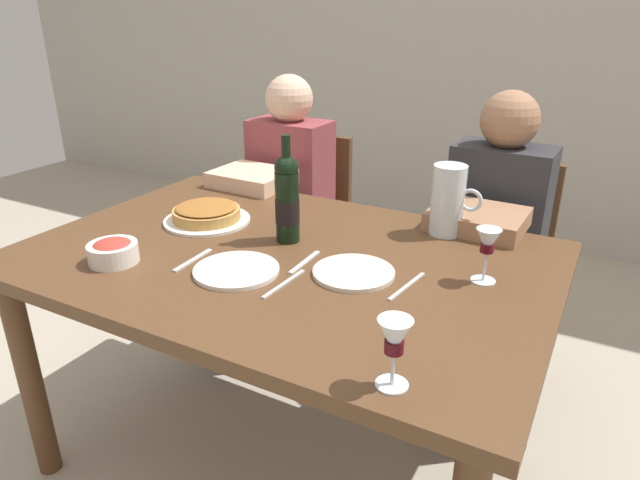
# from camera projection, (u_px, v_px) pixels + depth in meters

# --- Properties ---
(ground_plane) EXTENTS (8.00, 8.00, 0.00)m
(ground_plane) POSITION_uv_depth(u_px,v_px,m) (289.00, 456.00, 1.91)
(ground_plane) COLOR #B2A893
(back_wall) EXTENTS (8.00, 0.10, 2.80)m
(back_wall) POSITION_uv_depth(u_px,v_px,m) (494.00, 8.00, 3.26)
(back_wall) COLOR #B2ADA3
(back_wall) RESTS_ON ground
(dining_table) EXTENTS (1.50, 1.00, 0.76)m
(dining_table) POSITION_uv_depth(u_px,v_px,m) (284.00, 282.00, 1.65)
(dining_table) COLOR brown
(dining_table) RESTS_ON ground
(wine_bottle) EXTENTS (0.07, 0.07, 0.32)m
(wine_bottle) POSITION_uv_depth(u_px,v_px,m) (287.00, 199.00, 1.65)
(wine_bottle) COLOR black
(wine_bottle) RESTS_ON dining_table
(water_pitcher) EXTENTS (0.16, 0.10, 0.22)m
(water_pitcher) POSITION_uv_depth(u_px,v_px,m) (448.00, 204.00, 1.71)
(water_pitcher) COLOR silver
(water_pitcher) RESTS_ON dining_table
(baked_tart) EXTENTS (0.28, 0.28, 0.06)m
(baked_tart) POSITION_uv_depth(u_px,v_px,m) (207.00, 214.00, 1.84)
(baked_tart) COLOR white
(baked_tart) RESTS_ON dining_table
(salad_bowl) EXTENTS (0.14, 0.14, 0.07)m
(salad_bowl) POSITION_uv_depth(u_px,v_px,m) (113.00, 251.00, 1.54)
(salad_bowl) COLOR white
(salad_bowl) RESTS_ON dining_table
(wine_glass_left_diner) EXTENTS (0.06, 0.06, 0.15)m
(wine_glass_left_diner) POSITION_uv_depth(u_px,v_px,m) (487.00, 244.00, 1.41)
(wine_glass_left_diner) COLOR silver
(wine_glass_left_diner) RESTS_ON dining_table
(wine_glass_right_diner) EXTENTS (0.07, 0.07, 0.14)m
(wine_glass_right_diner) POSITION_uv_depth(u_px,v_px,m) (394.00, 340.00, 1.01)
(wine_glass_right_diner) COLOR silver
(wine_glass_right_diner) RESTS_ON dining_table
(dinner_plate_left_setting) EXTENTS (0.22, 0.22, 0.01)m
(dinner_plate_left_setting) POSITION_uv_depth(u_px,v_px,m) (354.00, 272.00, 1.48)
(dinner_plate_left_setting) COLOR silver
(dinner_plate_left_setting) RESTS_ON dining_table
(dinner_plate_right_setting) EXTENTS (0.23, 0.23, 0.01)m
(dinner_plate_right_setting) POSITION_uv_depth(u_px,v_px,m) (236.00, 270.00, 1.50)
(dinner_plate_right_setting) COLOR white
(dinner_plate_right_setting) RESTS_ON dining_table
(fork_left_setting) EXTENTS (0.02, 0.16, 0.00)m
(fork_left_setting) POSITION_uv_depth(u_px,v_px,m) (305.00, 262.00, 1.55)
(fork_left_setting) COLOR silver
(fork_left_setting) RESTS_ON dining_table
(knife_left_setting) EXTENTS (0.03, 0.18, 0.00)m
(knife_left_setting) POSITION_uv_depth(u_px,v_px,m) (407.00, 286.00, 1.42)
(knife_left_setting) COLOR silver
(knife_left_setting) RESTS_ON dining_table
(knife_right_setting) EXTENTS (0.02, 0.18, 0.00)m
(knife_right_setting) POSITION_uv_depth(u_px,v_px,m) (284.00, 284.00, 1.43)
(knife_right_setting) COLOR silver
(knife_right_setting) RESTS_ON dining_table
(spoon_right_setting) EXTENTS (0.02, 0.16, 0.00)m
(spoon_right_setting) POSITION_uv_depth(u_px,v_px,m) (193.00, 260.00, 1.56)
(spoon_right_setting) COLOR silver
(spoon_right_setting) RESTS_ON dining_table
(chair_left) EXTENTS (0.41, 0.41, 0.87)m
(chair_left) POSITION_uv_depth(u_px,v_px,m) (306.00, 217.00, 2.64)
(chair_left) COLOR brown
(chair_left) RESTS_ON ground
(diner_left) EXTENTS (0.35, 0.51, 1.16)m
(diner_left) POSITION_uv_depth(u_px,v_px,m) (277.00, 207.00, 2.40)
(diner_left) COLOR #8E3D42
(diner_left) RESTS_ON ground
(chair_right) EXTENTS (0.41, 0.41, 0.87)m
(chair_right) POSITION_uv_depth(u_px,v_px,m) (498.00, 258.00, 2.22)
(chair_right) COLOR brown
(chair_right) RESTS_ON ground
(diner_right) EXTENTS (0.35, 0.51, 1.16)m
(diner_right) POSITION_uv_depth(u_px,v_px,m) (486.00, 251.00, 1.98)
(diner_right) COLOR #2D2D33
(diner_right) RESTS_ON ground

